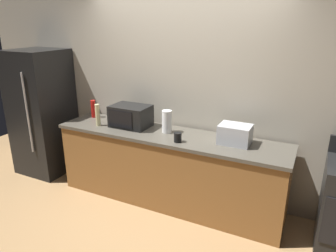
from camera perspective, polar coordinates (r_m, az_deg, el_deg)
name	(u,v)px	position (r m, az deg, el deg)	size (l,w,h in m)	color
ground_plane	(153,217)	(3.78, -2.81, -16.31)	(8.00, 8.00, 0.00)	#A87F51
back_wall	(183,90)	(3.91, 2.69, 6.61)	(6.40, 0.10, 2.70)	#B2A893
counter_run	(168,168)	(3.85, 0.00, -7.74)	(2.84, 0.64, 0.90)	brown
refrigerator	(43,112)	(4.90, -22.04, 2.32)	(0.72, 0.73, 1.80)	black
microwave	(131,116)	(3.93, -6.87, 1.83)	(0.48, 0.35, 0.27)	black
toaster_oven	(235,134)	(3.44, 12.20, -1.49)	(0.34, 0.26, 0.21)	#B7BABF
paper_towel_roll	(167,122)	(3.69, -0.22, 0.83)	(0.12, 0.12, 0.27)	white
bottle_hot_sauce	(93,109)	(4.41, -13.55, 3.09)	(0.06, 0.06, 0.24)	red
bottle_hand_soap	(98,115)	(4.03, -12.78, 1.98)	(0.06, 0.06, 0.28)	beige
mug_black	(178,137)	(3.42, 1.80, -2.10)	(0.08, 0.08, 0.11)	black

